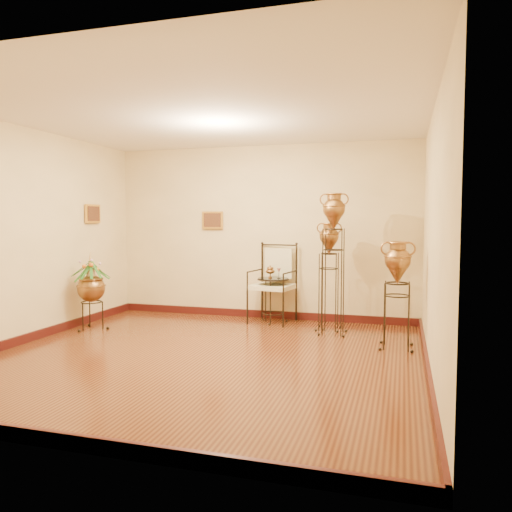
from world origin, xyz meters
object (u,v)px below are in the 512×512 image
(planter_urn, at_px, (91,285))
(amphora_mid, at_px, (329,275))
(armchair, at_px, (272,283))
(amphora_tall, at_px, (333,262))
(side_table, at_px, (273,299))

(planter_urn, bearing_deg, amphora_mid, 16.01)
(armchair, bearing_deg, amphora_tall, -19.01)
(planter_urn, distance_m, side_table, 2.74)
(amphora_mid, bearing_deg, side_table, 163.10)
(amphora_tall, bearing_deg, planter_urn, -168.52)
(amphora_tall, xyz_separation_m, side_table, (-1.01, 0.53, -0.65))
(planter_urn, distance_m, armchair, 2.71)
(amphora_tall, height_order, amphora_mid, amphora_tall)
(amphora_tall, bearing_deg, side_table, 152.01)
(amphora_tall, height_order, side_table, amphora_tall)
(amphora_mid, distance_m, planter_urn, 3.47)
(amphora_mid, xyz_separation_m, armchair, (-0.92, 0.27, -0.18))
(planter_urn, xyz_separation_m, armchair, (2.41, 1.23, -0.04))
(armchair, bearing_deg, side_table, 12.07)
(side_table, bearing_deg, planter_urn, -153.08)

